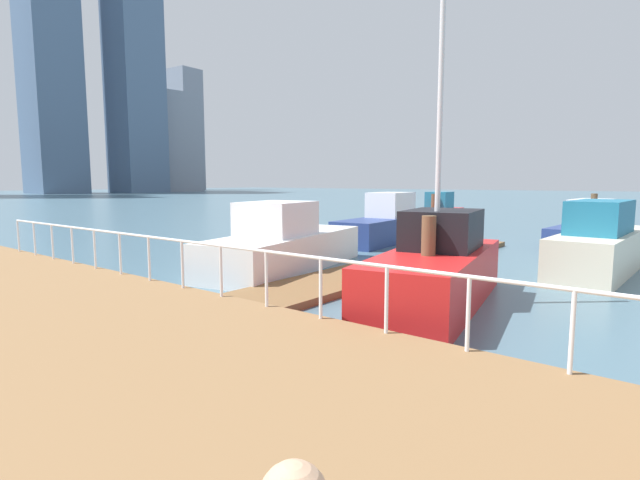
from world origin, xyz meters
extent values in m
plane|color=#476675|center=(0.00, 20.00, 0.00)|extent=(300.00, 300.00, 0.00)
cube|color=brown|center=(4.02, 11.36, 0.09)|extent=(15.03, 2.00, 0.18)
cylinder|color=white|center=(-3.15, 4.91, 0.93)|extent=(0.06, 0.06, 1.05)
cylinder|color=white|center=(-3.15, 6.21, 0.93)|extent=(0.06, 0.06, 1.05)
cylinder|color=white|center=(-3.15, 7.51, 0.93)|extent=(0.06, 0.06, 1.05)
cylinder|color=white|center=(-3.15, 8.80, 0.93)|extent=(0.06, 0.06, 1.05)
cylinder|color=white|center=(-3.15, 10.10, 0.93)|extent=(0.06, 0.06, 1.05)
cylinder|color=white|center=(-3.15, 11.40, 0.93)|extent=(0.06, 0.06, 1.05)
cylinder|color=white|center=(-3.15, 12.69, 0.93)|extent=(0.06, 0.06, 1.05)
cylinder|color=white|center=(-3.15, 13.99, 0.93)|extent=(0.06, 0.06, 1.05)
cylinder|color=white|center=(-3.15, 15.29, 0.93)|extent=(0.06, 0.06, 1.05)
cylinder|color=white|center=(-3.15, 16.58, 0.93)|extent=(0.06, 0.06, 1.05)
cylinder|color=white|center=(-3.15, 17.88, 0.93)|extent=(0.06, 0.06, 1.05)
cylinder|color=white|center=(-3.15, 19.18, 0.93)|extent=(0.06, 0.06, 1.05)
cylinder|color=white|center=(-3.15, 20.47, 0.93)|extent=(0.06, 0.06, 1.05)
cylinder|color=white|center=(-3.15, 21.77, 0.93)|extent=(0.06, 0.06, 1.05)
cylinder|color=white|center=(-3.15, 8.15, 1.45)|extent=(0.06, 27.23, 0.06)
cylinder|color=#473826|center=(15.46, 7.73, 1.10)|extent=(0.27, 0.27, 2.20)
cylinder|color=brown|center=(14.22, 14.94, 1.05)|extent=(0.32, 0.32, 2.10)
cylinder|color=brown|center=(-0.25, 8.23, 1.02)|extent=(0.30, 0.30, 2.04)
cube|color=navy|center=(9.73, 15.13, 0.56)|extent=(7.18, 2.48, 1.11)
cube|color=white|center=(10.11, 15.17, 1.68)|extent=(2.41, 1.69, 1.13)
cube|color=red|center=(14.79, 15.02, 0.64)|extent=(4.82, 1.85, 1.28)
cube|color=#1E6B8C|center=(15.08, 15.05, 1.73)|extent=(1.52, 1.27, 0.92)
cube|color=navy|center=(14.23, 7.80, 0.43)|extent=(6.36, 2.06, 0.87)
cube|color=white|center=(15.04, 7.75, 1.41)|extent=(2.84, 1.52, 1.09)
cube|color=beige|center=(7.18, 6.13, 0.62)|extent=(6.56, 1.94, 1.23)
cube|color=#1E6B8C|center=(6.69, 6.15, 1.71)|extent=(2.87, 1.46, 0.96)
cube|color=white|center=(1.66, 14.03, 0.56)|extent=(7.10, 3.55, 1.11)
cube|color=white|center=(1.17, 13.93, 1.62)|extent=(2.58, 2.18, 1.02)
cube|color=red|center=(0.42, 8.36, 0.60)|extent=(6.07, 2.99, 1.21)
cube|color=black|center=(0.94, 8.47, 1.65)|extent=(2.29, 1.89, 0.89)
cylinder|color=silver|center=(0.42, 8.36, 3.97)|extent=(0.12, 0.12, 5.52)
cube|color=slate|center=(41.18, 122.23, 34.29)|extent=(11.03, 13.90, 68.58)
cube|color=slate|center=(58.73, 116.52, 24.33)|extent=(10.80, 10.94, 48.67)
cube|color=gray|center=(70.74, 121.01, 13.25)|extent=(14.16, 14.70, 26.50)
cube|color=gray|center=(87.11, 136.52, 18.86)|extent=(8.58, 11.53, 37.72)
camera|label=1|loc=(-9.51, 3.77, 2.74)|focal=27.23mm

